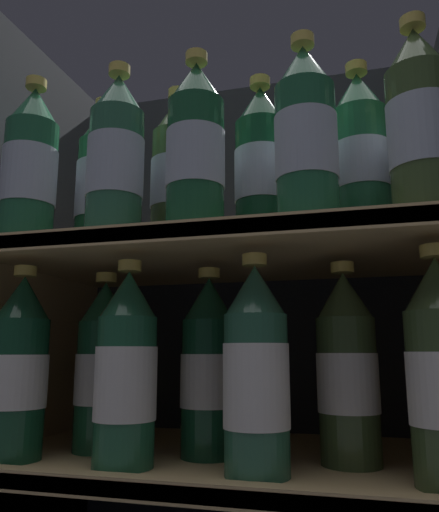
# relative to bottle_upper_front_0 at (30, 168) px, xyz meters

# --- Properties ---
(fridge_back_wall) EXTENTS (0.73, 0.02, 0.87)m
(fridge_back_wall) POSITION_rel_bottle_upper_front_0_xyz_m (0.27, 0.34, -0.16)
(fridge_back_wall) COLOR #23262B
(fridge_back_wall) RESTS_ON ground_plane
(fridge_side_left) EXTENTS (0.02, 0.43, 0.87)m
(fridge_side_left) POSITION_rel_bottle_upper_front_0_xyz_m (-0.08, 0.13, -0.16)
(fridge_side_left) COLOR #23262B
(fridge_side_left) RESTS_ON ground_plane
(shelf_lower) EXTENTS (0.69, 0.39, 0.19)m
(shelf_lower) POSITION_rel_bottle_upper_front_0_xyz_m (0.27, 0.12, -0.44)
(shelf_lower) COLOR tan
(shelf_lower) RESTS_ON ground_plane
(shelf_upper) EXTENTS (0.69, 0.39, 0.48)m
(shelf_upper) POSITION_rel_bottle_upper_front_0_xyz_m (0.27, 0.12, -0.23)
(shelf_upper) COLOR tan
(shelf_upper) RESTS_ON ground_plane
(bottle_upper_front_0) EXTENTS (0.08, 0.08, 0.26)m
(bottle_upper_front_0) POSITION_rel_bottle_upper_front_0_xyz_m (0.00, 0.00, 0.00)
(bottle_upper_front_0) COLOR #1E5638
(bottle_upper_front_0) RESTS_ON shelf_upper
(bottle_upper_front_1) EXTENTS (0.08, 0.08, 0.26)m
(bottle_upper_front_1) POSITION_rel_bottle_upper_front_0_xyz_m (0.14, 0.00, -0.00)
(bottle_upper_front_1) COLOR #285B42
(bottle_upper_front_1) RESTS_ON shelf_upper
(bottle_upper_front_2) EXTENTS (0.08, 0.08, 0.26)m
(bottle_upper_front_2) POSITION_rel_bottle_upper_front_0_xyz_m (0.26, 0.00, 0.00)
(bottle_upper_front_2) COLOR #194C2D
(bottle_upper_front_2) RESTS_ON shelf_upper
(bottle_upper_front_3) EXTENTS (0.08, 0.08, 0.26)m
(bottle_upper_front_3) POSITION_rel_bottle_upper_front_0_xyz_m (0.41, -0.00, 0.00)
(bottle_upper_front_3) COLOR #1E5638
(bottle_upper_front_3) RESTS_ON shelf_upper
(bottle_upper_front_4) EXTENTS (0.08, 0.08, 0.26)m
(bottle_upper_front_4) POSITION_rel_bottle_upper_front_0_xyz_m (0.54, 0.00, 0.00)
(bottle_upper_front_4) COLOR #384C28
(bottle_upper_front_4) RESTS_ON shelf_upper
(bottle_upper_back_0) EXTENTS (0.08, 0.08, 0.26)m
(bottle_upper_back_0) POSITION_rel_bottle_upper_front_0_xyz_m (0.07, 0.09, -0.00)
(bottle_upper_back_0) COLOR #194C2D
(bottle_upper_back_0) RESTS_ON shelf_upper
(bottle_upper_back_1) EXTENTS (0.08, 0.08, 0.26)m
(bottle_upper_back_1) POSITION_rel_bottle_upper_front_0_xyz_m (0.20, 0.09, 0.00)
(bottle_upper_back_1) COLOR #384C28
(bottle_upper_back_1) RESTS_ON shelf_upper
(bottle_upper_back_2) EXTENTS (0.08, 0.08, 0.26)m
(bottle_upper_back_2) POSITION_rel_bottle_upper_front_0_xyz_m (0.33, 0.09, 0.00)
(bottle_upper_back_2) COLOR #144228
(bottle_upper_back_2) RESTS_ON shelf_upper
(bottle_upper_back_3) EXTENTS (0.08, 0.08, 0.26)m
(bottle_upper_back_3) POSITION_rel_bottle_upper_front_0_xyz_m (0.47, 0.09, 0.00)
(bottle_upper_back_3) COLOR #1E5638
(bottle_upper_back_3) RESTS_ON shelf_upper
(bottle_lower_front_0) EXTENTS (0.08, 0.08, 0.26)m
(bottle_lower_front_0) POSITION_rel_bottle_upper_front_0_xyz_m (0.01, 0.00, -0.29)
(bottle_lower_front_0) COLOR #144228
(bottle_lower_front_0) RESTS_ON shelf_lower
(bottle_lower_front_1) EXTENTS (0.08, 0.08, 0.26)m
(bottle_lower_front_1) POSITION_rel_bottle_upper_front_0_xyz_m (0.17, -0.00, -0.29)
(bottle_lower_front_1) COLOR #1E5638
(bottle_lower_front_1) RESTS_ON shelf_lower
(bottle_lower_front_2) EXTENTS (0.08, 0.08, 0.26)m
(bottle_lower_front_2) POSITION_rel_bottle_upper_front_0_xyz_m (0.34, 0.00, -0.29)
(bottle_lower_front_2) COLOR #285B42
(bottle_lower_front_2) RESTS_ON shelf_lower
(bottle_lower_back_0) EXTENTS (0.08, 0.08, 0.26)m
(bottle_lower_back_0) POSITION_rel_bottle_upper_front_0_xyz_m (0.09, 0.09, -0.29)
(bottle_lower_back_0) COLOR #194C2D
(bottle_lower_back_0) RESTS_ON shelf_lower
(bottle_lower_back_1) EXTENTS (0.08, 0.08, 0.26)m
(bottle_lower_back_1) POSITION_rel_bottle_upper_front_0_xyz_m (0.25, 0.09, -0.29)
(bottle_lower_back_1) COLOR #144228
(bottle_lower_back_1) RESTS_ON shelf_lower
(bottle_lower_back_2) EXTENTS (0.08, 0.08, 0.26)m
(bottle_lower_back_2) POSITION_rel_bottle_upper_front_0_xyz_m (0.44, 0.09, -0.29)
(bottle_lower_back_2) COLOR #384C28
(bottle_lower_back_2) RESTS_ON shelf_lower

